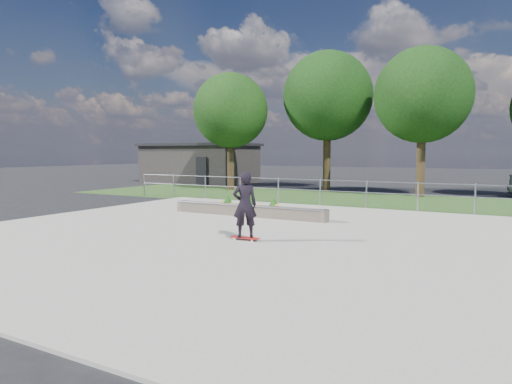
# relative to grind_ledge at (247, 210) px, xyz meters

# --- Properties ---
(ground) EXTENTS (120.00, 120.00, 0.00)m
(ground) POSITION_rel_grind_ledge_xyz_m (1.05, -3.11, -0.26)
(ground) COLOR black
(ground) RESTS_ON ground
(grass_verge) EXTENTS (30.00, 8.00, 0.02)m
(grass_verge) POSITION_rel_grind_ledge_xyz_m (1.05, 7.89, -0.25)
(grass_verge) COLOR #2A4A1D
(grass_verge) RESTS_ON ground
(concrete_slab) EXTENTS (15.00, 15.00, 0.06)m
(concrete_slab) POSITION_rel_grind_ledge_xyz_m (1.05, -3.11, -0.23)
(concrete_slab) COLOR #A39E91
(concrete_slab) RESTS_ON ground
(fence) EXTENTS (20.06, 0.06, 1.20)m
(fence) POSITION_rel_grind_ledge_xyz_m (1.05, 4.39, 0.51)
(fence) COLOR gray
(fence) RESTS_ON ground
(building) EXTENTS (8.40, 5.40, 3.00)m
(building) POSITION_rel_grind_ledge_xyz_m (-12.95, 14.89, 1.25)
(building) COLOR #292725
(building) RESTS_ON ground
(tree_far_left) EXTENTS (4.55, 4.55, 7.15)m
(tree_far_left) POSITION_rel_grind_ledge_xyz_m (-6.95, 9.89, 4.59)
(tree_far_left) COLOR black
(tree_far_left) RESTS_ON ground
(tree_mid_left) EXTENTS (5.25, 5.25, 8.25)m
(tree_mid_left) POSITION_rel_grind_ledge_xyz_m (-1.45, 11.89, 5.34)
(tree_mid_left) COLOR #2F2113
(tree_mid_left) RESTS_ON ground
(tree_mid_right) EXTENTS (4.90, 4.90, 7.70)m
(tree_mid_right) POSITION_rel_grind_ledge_xyz_m (4.05, 10.89, 4.97)
(tree_mid_right) COLOR #342415
(tree_mid_right) RESTS_ON ground
(grind_ledge) EXTENTS (6.00, 0.44, 0.43)m
(grind_ledge) POSITION_rel_grind_ledge_xyz_m (0.00, 0.00, 0.00)
(grind_ledge) COLOR brown
(grind_ledge) RESTS_ON concrete_slab
(planter_bed) EXTENTS (3.00, 1.20, 0.61)m
(planter_bed) POSITION_rel_grind_ledge_xyz_m (-0.41, 0.72, -0.02)
(planter_bed) COLOR black
(planter_bed) RESTS_ON concrete_slab
(skateboarder) EXTENTS (0.80, 0.69, 1.78)m
(skateboarder) POSITION_rel_grind_ledge_xyz_m (2.19, -3.89, 0.72)
(skateboarder) COLOR silver
(skateboarder) RESTS_ON concrete_slab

